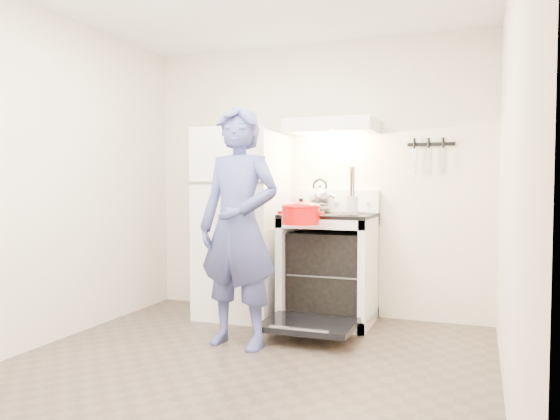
# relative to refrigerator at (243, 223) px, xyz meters

# --- Properties ---
(floor) EXTENTS (3.60, 3.60, 0.00)m
(floor) POSITION_rel_refrigerator_xyz_m (0.58, -1.45, -0.85)
(floor) COLOR #4B3E35
(floor) RESTS_ON ground
(back_wall) EXTENTS (3.20, 0.02, 2.50)m
(back_wall) POSITION_rel_refrigerator_xyz_m (0.58, 0.35, 0.40)
(back_wall) COLOR beige
(back_wall) RESTS_ON ground
(refrigerator) EXTENTS (0.70, 0.70, 1.70)m
(refrigerator) POSITION_rel_refrigerator_xyz_m (0.00, 0.00, 0.00)
(refrigerator) COLOR white
(refrigerator) RESTS_ON floor
(stove_body) EXTENTS (0.76, 0.65, 0.92)m
(stove_body) POSITION_rel_refrigerator_xyz_m (0.81, 0.02, -0.39)
(stove_body) COLOR white
(stove_body) RESTS_ON floor
(cooktop) EXTENTS (0.76, 0.65, 0.03)m
(cooktop) POSITION_rel_refrigerator_xyz_m (0.81, 0.02, 0.09)
(cooktop) COLOR black
(cooktop) RESTS_ON stove_body
(backsplash) EXTENTS (0.76, 0.07, 0.20)m
(backsplash) POSITION_rel_refrigerator_xyz_m (0.81, 0.31, 0.20)
(backsplash) COLOR white
(backsplash) RESTS_ON cooktop
(oven_door) EXTENTS (0.70, 0.54, 0.04)m
(oven_door) POSITION_rel_refrigerator_xyz_m (0.81, -0.57, -0.72)
(oven_door) COLOR black
(oven_door) RESTS_ON floor
(oven_rack) EXTENTS (0.60, 0.52, 0.01)m
(oven_rack) POSITION_rel_refrigerator_xyz_m (0.81, 0.02, -0.41)
(oven_rack) COLOR slate
(oven_rack) RESTS_ON stove_body
(range_hood) EXTENTS (0.76, 0.50, 0.12)m
(range_hood) POSITION_rel_refrigerator_xyz_m (0.81, 0.10, 0.86)
(range_hood) COLOR white
(range_hood) RESTS_ON back_wall
(knife_strip) EXTENTS (0.40, 0.02, 0.03)m
(knife_strip) POSITION_rel_refrigerator_xyz_m (1.63, 0.33, 0.70)
(knife_strip) COLOR black
(knife_strip) RESTS_ON back_wall
(pizza_stone) EXTENTS (0.36, 0.36, 0.02)m
(pizza_stone) POSITION_rel_refrigerator_xyz_m (0.79, 0.10, -0.40)
(pizza_stone) COLOR #815F47
(pizza_stone) RESTS_ON oven_rack
(tea_kettle) EXTENTS (0.25, 0.21, 0.30)m
(tea_kettle) POSITION_rel_refrigerator_xyz_m (0.68, 0.18, 0.25)
(tea_kettle) COLOR #B4B4B9
(tea_kettle) RESTS_ON cooktop
(utensil_jar) EXTENTS (0.11, 0.11, 0.13)m
(utensil_jar) POSITION_rel_refrigerator_xyz_m (1.06, -0.20, 0.20)
(utensil_jar) COLOR silver
(utensil_jar) RESTS_ON cooktop
(person) EXTENTS (0.69, 0.50, 1.78)m
(person) POSITION_rel_refrigerator_xyz_m (0.36, -0.87, 0.04)
(person) COLOR navy
(person) RESTS_ON floor
(dutch_oven) EXTENTS (0.37, 0.30, 0.24)m
(dutch_oven) POSITION_rel_refrigerator_xyz_m (0.73, -0.51, 0.11)
(dutch_oven) COLOR red
(dutch_oven) RESTS_ON person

